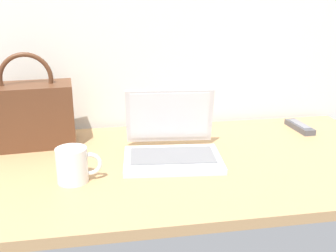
{
  "coord_description": "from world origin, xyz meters",
  "views": [
    {
      "loc": [
        -0.19,
        -1.18,
        0.54
      ],
      "look_at": [
        0.01,
        0.0,
        0.15
      ],
      "focal_mm": 42.83,
      "sensor_mm": 36.0,
      "label": 1
    }
  ],
  "objects_px": {
    "laptop": "(172,144)",
    "remote_control_near": "(300,127)",
    "coffee_mug": "(73,165)",
    "handbag": "(30,113)"
  },
  "relations": [
    {
      "from": "laptop",
      "to": "remote_control_near",
      "type": "relative_size",
      "value": 2.03
    },
    {
      "from": "coffee_mug",
      "to": "remote_control_near",
      "type": "bearing_deg",
      "value": 20.55
    },
    {
      "from": "remote_control_near",
      "to": "handbag",
      "type": "relative_size",
      "value": 0.49
    },
    {
      "from": "coffee_mug",
      "to": "handbag",
      "type": "bearing_deg",
      "value": 116.0
    },
    {
      "from": "laptop",
      "to": "remote_control_near",
      "type": "distance_m",
      "value": 0.59
    },
    {
      "from": "remote_control_near",
      "to": "laptop",
      "type": "bearing_deg",
      "value": -161.01
    },
    {
      "from": "remote_control_near",
      "to": "handbag",
      "type": "xyz_separation_m",
      "value": [
        -1.02,
        0.01,
        0.1
      ]
    },
    {
      "from": "handbag",
      "to": "remote_control_near",
      "type": "bearing_deg",
      "value": -0.4
    },
    {
      "from": "coffee_mug",
      "to": "remote_control_near",
      "type": "xyz_separation_m",
      "value": [
        0.86,
        0.32,
        -0.04
      ]
    },
    {
      "from": "laptop",
      "to": "coffee_mug",
      "type": "relative_size",
      "value": 2.55
    }
  ]
}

